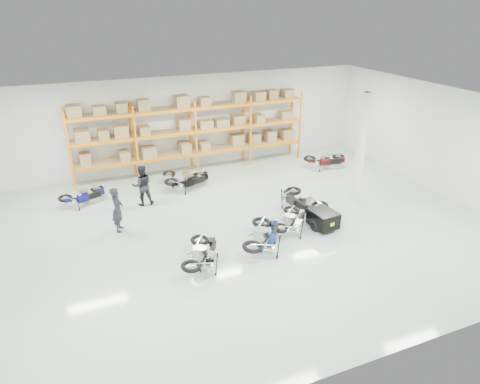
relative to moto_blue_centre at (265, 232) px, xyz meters
name	(u,v)px	position (x,y,z in m)	size (l,w,h in m)	color
room	(247,171)	(0.00, 1.54, 1.64)	(18.00, 18.00, 18.00)	#A9BDAD
pallet_rack	(193,125)	(0.00, 7.99, 1.65)	(11.28, 0.98, 3.62)	orange
structural_column	(361,149)	(5.20, 2.04, 1.64)	(0.25, 0.25, 4.50)	white
moto_blue_centre	(265,232)	(0.00, 0.00, 0.00)	(0.89, 2.00, 1.22)	#071A4C
moto_silver_left	(292,218)	(1.43, 0.69, -0.08)	(0.78, 1.75, 1.07)	silver
moto_black_far_left	(203,250)	(-2.23, -0.21, -0.05)	(0.81, 1.83, 1.12)	black
moto_touring_right	(301,197)	(2.55, 1.98, -0.01)	(0.87, 1.96, 1.20)	black
trailer	(323,219)	(2.55, 0.38, -0.20)	(0.90, 1.71, 0.71)	black
moto_back_a	(83,193)	(-5.34, 5.94, -0.11)	(0.73, 1.65, 1.01)	navy
moto_back_b	(185,174)	(-0.97, 6.31, -0.07)	(0.78, 1.76, 1.07)	silver
moto_back_c	(189,177)	(-0.94, 5.80, -0.06)	(0.81, 1.81, 1.11)	black
moto_back_d	(326,157)	(6.11, 5.68, -0.05)	(0.82, 1.84, 1.13)	#400C0E
person_left	(117,209)	(-4.34, 3.14, 0.23)	(0.61, 0.40, 1.68)	#212129
person_back	(142,185)	(-3.11, 4.96, 0.24)	(0.83, 0.65, 1.71)	black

